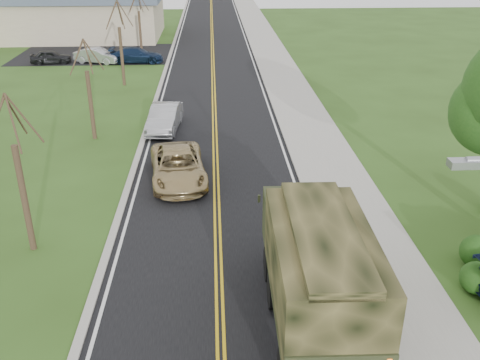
{
  "coord_description": "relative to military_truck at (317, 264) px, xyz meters",
  "views": [
    {
      "loc": [
        -0.07,
        -7.7,
        10.9
      ],
      "look_at": [
        0.95,
        11.9,
        1.8
      ],
      "focal_mm": 40.0,
      "sensor_mm": 36.0,
      "label": 1
    }
  ],
  "objects": [
    {
      "name": "bare_tree_b",
      "position": [
        -9.85,
        16.79,
        0.31
      ],
      "size": [
        1.83,
        2.14,
        5.73
      ],
      "color": "#38281C",
      "rests_on": "ground"
    },
    {
      "name": "curb_right",
      "position": [
        1.3,
        34.79,
        -2.1
      ],
      "size": [
        0.3,
        120.0,
        0.12
      ],
      "primitive_type": "cube",
      "color": "#9E998E",
      "rests_on": "ground"
    },
    {
      "name": "commercial_building",
      "position": [
        -18.83,
        50.76,
        0.52
      ],
      "size": [
        25.5,
        21.5,
        5.65
      ],
      "color": "tan",
      "rests_on": "ground"
    },
    {
      "name": "suv_champagne",
      "position": [
        -4.66,
        10.68,
        -1.41
      ],
      "size": [
        3.12,
        5.68,
        1.51
      ],
      "primitive_type": "imported",
      "rotation": [
        0.0,
        0.0,
        0.12
      ],
      "color": "tan",
      "rests_on": "ground"
    },
    {
      "name": "sedan_silver",
      "position": [
        -5.85,
        18.05,
        -1.4
      ],
      "size": [
        2.04,
        4.74,
        1.52
      ],
      "primitive_type": "imported",
      "rotation": [
        0.0,
        0.0,
        -0.1
      ],
      "color": "#A1A2A6",
      "rests_on": "ground"
    },
    {
      "name": "lot_car_silver",
      "position": [
        -13.38,
        36.79,
        -1.47
      ],
      "size": [
        4.44,
        2.59,
        1.38
      ],
      "primitive_type": "imported",
      "rotation": [
        0.0,
        0.0,
        1.28
      ],
      "color": "#AAAAAF",
      "rests_on": "ground"
    },
    {
      "name": "curb_left",
      "position": [
        -7.0,
        34.79,
        -2.11
      ],
      "size": [
        0.3,
        120.0,
        0.1
      ],
      "primitive_type": "cube",
      "color": "#9E998E",
      "rests_on": "ground"
    },
    {
      "name": "bare_tree_a",
      "position": [
        -9.85,
        4.79,
        0.46
      ],
      "size": [
        1.93,
        2.26,
        6.08
      ],
      "color": "#38281C",
      "rests_on": "ground"
    },
    {
      "name": "lot_car_navy",
      "position": [
        -9.82,
        36.79,
        -1.46
      ],
      "size": [
        4.84,
        2.04,
        1.4
      ],
      "primitive_type": "imported",
      "rotation": [
        0.0,
        0.0,
        1.55
      ],
      "color": "#0F1F3A",
      "rests_on": "ground"
    },
    {
      "name": "bare_tree_d",
      "position": [
        -9.85,
        40.79,
        0.39
      ],
      "size": [
        1.88,
        2.2,
        5.91
      ],
      "color": "#38281C",
      "rests_on": "ground"
    },
    {
      "name": "military_truck",
      "position": [
        0.0,
        0.0,
        0.0
      ],
      "size": [
        2.78,
        7.62,
        3.78
      ],
      "rotation": [
        0.0,
        0.0,
        -0.02
      ],
      "color": "black",
      "rests_on": "ground"
    },
    {
      "name": "bare_tree_c",
      "position": [
        -9.85,
        28.79,
        0.61
      ],
      "size": [
        2.04,
        2.39,
        6.42
      ],
      "color": "#38281C",
      "rests_on": "ground"
    },
    {
      "name": "road",
      "position": [
        -2.85,
        34.79,
        -2.16
      ],
      "size": [
        8.0,
        120.0,
        0.01
      ],
      "primitive_type": "cube",
      "color": "black",
      "rests_on": "ground"
    },
    {
      "name": "lot_car_dark",
      "position": [
        -17.6,
        36.79,
        -1.55
      ],
      "size": [
        3.73,
        1.82,
        1.23
      ],
      "primitive_type": "imported",
      "rotation": [
        0.0,
        0.0,
        1.68
      ],
      "color": "black",
      "rests_on": "ground"
    },
    {
      "name": "sidewalk_right",
      "position": [
        3.05,
        34.79,
        -2.11
      ],
      "size": [
        3.2,
        120.0,
        0.1
      ],
      "primitive_type": "cube",
      "color": "#9E998E",
      "rests_on": "ground"
    }
  ]
}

